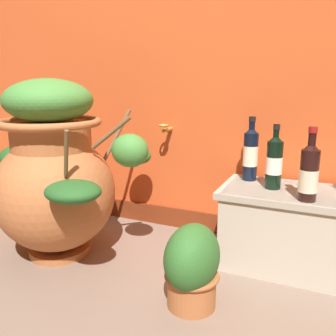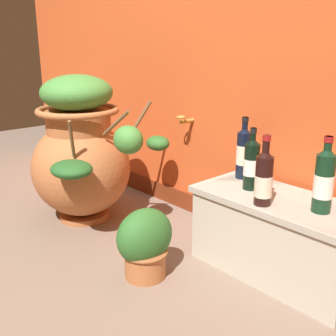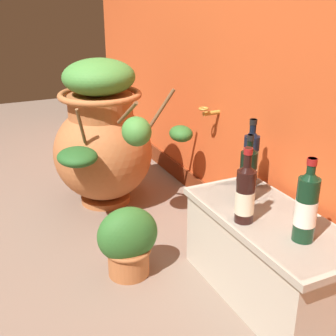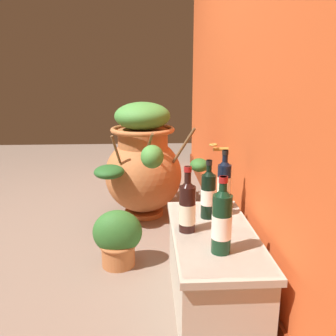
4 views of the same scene
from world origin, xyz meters
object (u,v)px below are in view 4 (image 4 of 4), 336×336
at_px(terracotta_urn, 144,163).
at_px(potted_shrub, 118,238).
at_px(wine_bottle_back, 222,220).
at_px(wine_bottle_right, 224,183).
at_px(wine_bottle_left, 208,193).
at_px(wine_bottle_middle, 187,206).

relative_size(terracotta_urn, potted_shrub, 2.77).
xyz_separation_m(terracotta_urn, potted_shrub, (0.77, -0.14, -0.25)).
bearing_deg(terracotta_urn, wine_bottle_back, 13.58).
distance_m(wine_bottle_right, wine_bottle_back, 0.51).
bearing_deg(wine_bottle_back, wine_bottle_left, 179.10).
relative_size(terracotta_urn, wine_bottle_back, 2.91).
height_order(wine_bottle_right, potted_shrub, wine_bottle_right).
bearing_deg(wine_bottle_right, wine_bottle_back, -12.67).
bearing_deg(potted_shrub, wine_bottle_middle, 43.58).
bearing_deg(wine_bottle_left, potted_shrub, -114.61).
height_order(wine_bottle_left, wine_bottle_right, wine_bottle_right).
bearing_deg(wine_bottle_right, wine_bottle_left, -39.08).
relative_size(wine_bottle_left, wine_bottle_middle, 0.97).
height_order(wine_bottle_middle, potted_shrub, wine_bottle_middle).
height_order(terracotta_urn, potted_shrub, terracotta_urn).
relative_size(wine_bottle_middle, wine_bottle_right, 0.97).
bearing_deg(wine_bottle_left, wine_bottle_back, -0.90).
bearing_deg(wine_bottle_middle, wine_bottle_left, 142.10).
bearing_deg(terracotta_urn, wine_bottle_left, 18.59).
bearing_deg(terracotta_urn, potted_shrub, -10.50).
xyz_separation_m(wine_bottle_left, wine_bottle_back, (0.37, -0.01, 0.01)).
relative_size(wine_bottle_back, potted_shrub, 0.95).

